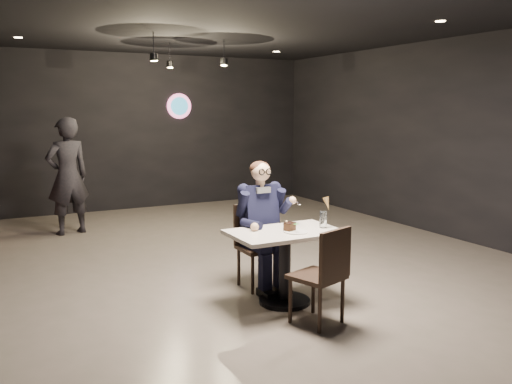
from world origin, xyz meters
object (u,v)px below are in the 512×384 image
seated_man (259,223)px  passerby (68,176)px  main_table (285,267)px  chair_far (259,247)px  chair_near (317,274)px  sundae_glass (323,220)px

seated_man → passerby: 3.94m
main_table → chair_far: size_ratio=1.20×
chair_near → sundae_glass: (0.42, 0.52, 0.37)m
chair_far → passerby: passerby is taller
seated_man → main_table: bearing=-90.0°
chair_far → sundae_glass: chair_far is taller
seated_man → passerby: (-1.44, 3.66, 0.19)m
main_table → seated_man: size_ratio=0.76×
chair_far → sundae_glass: (0.42, -0.60, 0.37)m
seated_man → sundae_glass: 0.74m
chair_near → chair_far: bearing=71.7°
main_table → seated_man: 0.65m
chair_far → sundae_glass: 0.82m
chair_near → sundae_glass: chair_near is taller
main_table → chair_near: chair_near is taller
chair_near → seated_man: 1.16m
main_table → seated_man: bearing=90.0°
chair_far → seated_man: (0.00, 0.00, 0.26)m
main_table → sundae_glass: size_ratio=6.52×
seated_man → sundae_glass: size_ratio=8.53×
chair_far → seated_man: seated_man is taller
seated_man → passerby: size_ratio=0.79×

